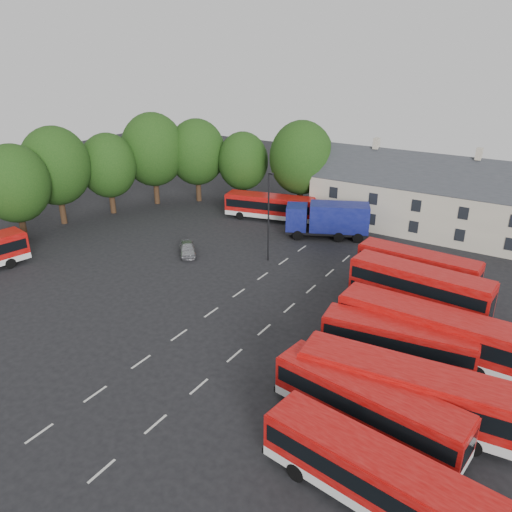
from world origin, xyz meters
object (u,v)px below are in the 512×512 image
Objects in this scene: silver_car at (187,249)px; lamppost at (269,215)px; box_truck at (328,219)px; bus_row_a at (375,474)px; bus_dd_south at (419,291)px.

silver_car is 0.43× the size of lamppost.
box_truck is 2.41× the size of silver_car.
bus_row_a is 1.22× the size of box_truck.
bus_dd_south is 1.16× the size of box_truck.
bus_dd_south is 2.78× the size of silver_car.
bus_dd_south is (-3.06, 18.22, 0.59)m from bus_row_a.
lamppost is at bearing -129.04° from box_truck.
bus_row_a reaches higher than silver_car.
bus_row_a is 29.06m from lamppost.
bus_row_a is 1.27× the size of lamppost.
silver_car is 9.33m from lamppost.
silver_car is at bearing -177.45° from bus_dd_south.
box_truck is 9.68m from lamppost.
bus_dd_south is 16.30m from lamppost.
bus_row_a is at bearing -49.60° from lamppost.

